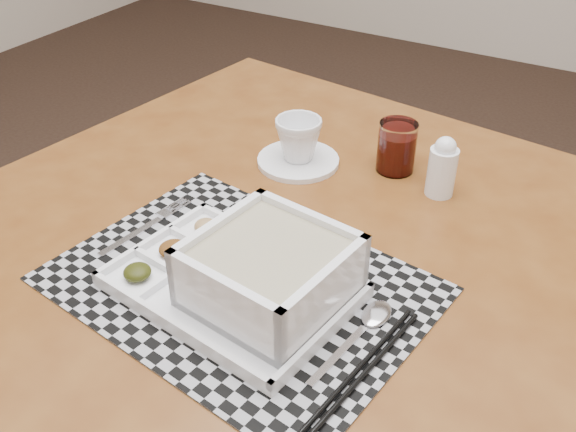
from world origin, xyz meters
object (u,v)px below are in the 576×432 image
Objects in this scene: serving_tray at (260,277)px; cup at (298,139)px; dining_table at (286,285)px; juice_glass at (396,149)px; creamer_bottle at (442,167)px.

cup is (-0.14, 0.35, 0.01)m from serving_tray.
dining_table is 0.32m from juice_glass.
juice_glass reaches higher than cup.
creamer_bottle is at bearing -20.51° from juice_glass.
cup is at bearing 115.20° from dining_table.
serving_tray is 3.76× the size of juice_glass.
serving_tray is 0.38m from cup.
serving_tray is 4.09× the size of cup.
creamer_bottle reaches higher than cup.
juice_glass is at bearing 159.49° from creamer_bottle.
creamer_bottle is at bearing 72.92° from serving_tray.
juice_glass is at bearing 47.09° from cup.
cup is 0.79× the size of creamer_bottle.
dining_table is 11.47× the size of creamer_bottle.
serving_tray is (0.04, -0.13, 0.13)m from dining_table.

